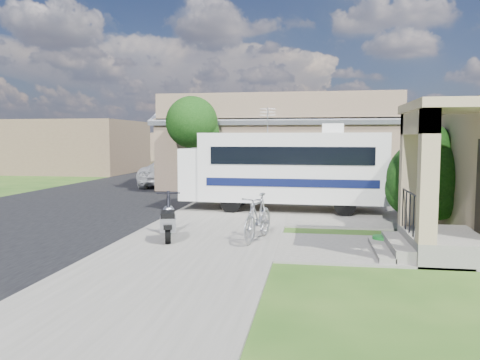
# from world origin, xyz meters

# --- Properties ---
(ground) EXTENTS (120.00, 120.00, 0.00)m
(ground) POSITION_xyz_m (0.00, 0.00, 0.00)
(ground) COLOR #204512
(street_slab) EXTENTS (9.00, 80.00, 0.02)m
(street_slab) POSITION_xyz_m (-7.50, 10.00, 0.01)
(street_slab) COLOR black
(street_slab) RESTS_ON ground
(sidewalk_slab) EXTENTS (4.00, 80.00, 0.06)m
(sidewalk_slab) POSITION_xyz_m (-1.00, 10.00, 0.03)
(sidewalk_slab) COLOR #65635B
(sidewalk_slab) RESTS_ON ground
(driveway_slab) EXTENTS (7.00, 6.00, 0.05)m
(driveway_slab) POSITION_xyz_m (1.50, 4.50, 0.03)
(driveway_slab) COLOR #65635B
(driveway_slab) RESTS_ON ground
(walk_slab) EXTENTS (4.00, 3.00, 0.05)m
(walk_slab) POSITION_xyz_m (3.00, -1.00, 0.03)
(walk_slab) COLOR #65635B
(walk_slab) RESTS_ON ground
(warehouse) EXTENTS (12.50, 8.40, 5.04)m
(warehouse) POSITION_xyz_m (0.00, 13.97, 1.99)
(warehouse) COLOR #78604B
(warehouse) RESTS_ON ground
(distant_bldg_far) EXTENTS (10.00, 8.00, 4.00)m
(distant_bldg_far) POSITION_xyz_m (-17.00, 22.00, 2.00)
(distant_bldg_far) COLOR brown
(distant_bldg_far) RESTS_ON ground
(distant_bldg_near) EXTENTS (8.00, 7.00, 3.20)m
(distant_bldg_near) POSITION_xyz_m (-15.00, 34.00, 1.60)
(distant_bldg_near) COLOR #78604B
(distant_bldg_near) RESTS_ON ground
(street_tree_a) EXTENTS (2.44, 2.40, 4.58)m
(street_tree_a) POSITION_xyz_m (-3.70, 9.05, 3.25)
(street_tree_a) COLOR black
(street_tree_a) RESTS_ON ground
(street_tree_b) EXTENTS (2.44, 2.40, 4.73)m
(street_tree_b) POSITION_xyz_m (-3.70, 19.05, 3.39)
(street_tree_b) COLOR black
(street_tree_b) RESTS_ON ground
(street_tree_c) EXTENTS (2.44, 2.40, 4.42)m
(street_tree_c) POSITION_xyz_m (-3.70, 28.05, 3.10)
(street_tree_c) COLOR black
(street_tree_c) RESTS_ON ground
(motorhome) EXTENTS (7.23, 2.49, 3.68)m
(motorhome) POSITION_xyz_m (0.79, 4.73, 1.58)
(motorhome) COLOR silver
(motorhome) RESTS_ON ground
(shrub) EXTENTS (2.48, 2.37, 3.04)m
(shrub) POSITION_xyz_m (5.09, 1.98, 1.56)
(shrub) COLOR black
(shrub) RESTS_ON ground
(scooter) EXTENTS (0.85, 1.72, 1.15)m
(scooter) POSITION_xyz_m (-1.80, -0.86, 0.51)
(scooter) COLOR black
(scooter) RESTS_ON ground
(bicycle) EXTENTS (0.94, 2.01, 1.17)m
(bicycle) POSITION_xyz_m (0.45, -0.57, 0.58)
(bicycle) COLOR #94959A
(bicycle) RESTS_ON ground
(pickup_truck) EXTENTS (2.66, 5.49, 1.51)m
(pickup_truck) POSITION_xyz_m (-5.95, 12.85, 0.75)
(pickup_truck) COLOR silver
(pickup_truck) RESTS_ON ground
(van) EXTENTS (2.63, 6.33, 1.83)m
(van) POSITION_xyz_m (-6.46, 20.01, 0.91)
(van) COLOR silver
(van) RESTS_ON ground
(garden_hose) EXTENTS (0.45, 0.45, 0.20)m
(garden_hose) POSITION_xyz_m (3.48, -0.43, 0.10)
(garden_hose) COLOR #14641F
(garden_hose) RESTS_ON ground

